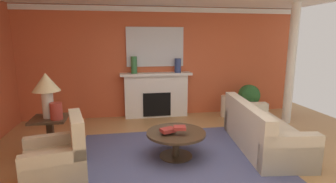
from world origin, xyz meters
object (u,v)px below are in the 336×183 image
mantel_mirror (155,47)px  coffee_table (176,138)px  vase_tall_corner (225,106)px  vase_mantel_right (178,66)px  potted_plant (249,98)px  table_lamp (46,87)px  side_table (51,135)px  fireplace (156,96)px  armchair_near_window (58,162)px  sofa (261,132)px  vase_mantel_left (134,65)px  vase_on_side_table (56,111)px

mantel_mirror → coffee_table: size_ratio=1.45×
coffee_table → vase_tall_corner: bearing=50.5°
vase_mantel_right → potted_plant: bearing=-10.1°
table_lamp → potted_plant: bearing=20.8°
side_table → potted_plant: bearing=20.8°
potted_plant → side_table: bearing=-159.2°
fireplace → vase_tall_corner: 1.81m
armchair_near_window → fireplace: bearing=58.8°
fireplace → vase_mantel_right: (0.55, -0.05, 0.78)m
fireplace → side_table: fireplace is taller
fireplace → side_table: (-2.07, -2.06, -0.14)m
potted_plant → sofa: bearing=-110.6°
coffee_table → table_lamp: bearing=169.8°
side_table → vase_mantel_right: vase_mantel_right is taller
side_table → vase_mantel_left: vase_mantel_left is taller
side_table → vase_mantel_right: size_ratio=1.97×
armchair_near_window → vase_tall_corner: bearing=36.6°
vase_mantel_right → potted_plant: size_ratio=0.43×
side_table → table_lamp: size_ratio=0.93×
fireplace → table_lamp: size_ratio=2.40×
vase_on_side_table → vase_mantel_right: vase_mantel_right is taller
armchair_near_window → vase_on_side_table: size_ratio=3.46×
vase_tall_corner → mantel_mirror: bearing=166.6°
sofa → vase_on_side_table: 3.60m
mantel_mirror → coffee_table: (0.01, -2.55, -1.45)m
mantel_mirror → sofa: size_ratio=0.66×
vase_mantel_left → potted_plant: bearing=-6.3°
side_table → vase_mantel_right: bearing=37.5°
sofa → vase_tall_corner: 2.03m
table_lamp → potted_plant: (4.44, 1.69, -0.73)m
armchair_near_window → vase_on_side_table: (-0.15, 0.76, 0.53)m
mantel_mirror → potted_plant: 2.74m
potted_plant → vase_tall_corner: bearing=173.0°
coffee_table → vase_on_side_table: bearing=172.5°
potted_plant → coffee_table: bearing=-138.8°
coffee_table → vase_mantel_right: bearing=77.3°
fireplace → side_table: bearing=-135.2°
table_lamp → vase_on_side_table: 0.43m
coffee_table → vase_tall_corner: 2.76m
sofa → table_lamp: table_lamp is taller
vase_mantel_right → potted_plant: 2.03m
table_lamp → vase_tall_corner: size_ratio=1.36×
coffee_table → vase_mantel_right: (0.54, 2.38, 0.99)m
armchair_near_window → vase_mantel_right: (2.32, 2.89, 1.02)m
fireplace → vase_on_side_table: bearing=-131.4°
fireplace → armchair_near_window: 3.44m
mantel_mirror → vase_mantel_left: 0.72m
mantel_mirror → vase_mantel_right: size_ratio=4.07×
mantel_mirror → armchair_near_window: (-1.77, -3.06, -1.48)m
mantel_mirror → vase_on_side_table: size_ratio=5.24×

